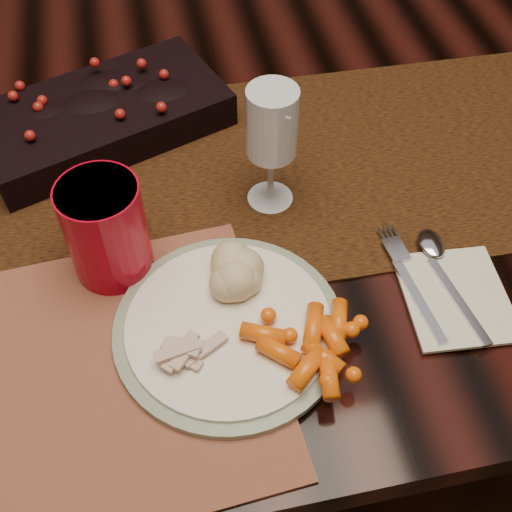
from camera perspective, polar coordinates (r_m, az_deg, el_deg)
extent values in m
plane|color=black|center=(1.50, -1.40, -11.95)|extent=(5.00, 5.00, 0.00)
cube|color=black|center=(1.18, -1.75, -3.66)|extent=(1.80, 1.00, 0.75)
cube|color=#331C0B|center=(0.86, 1.87, 7.70)|extent=(1.88, 0.42, 0.00)
cube|color=#815B4A|center=(0.69, -17.31, -10.95)|extent=(0.47, 0.36, 0.00)
cylinder|color=white|center=(0.69, -2.43, -6.34)|extent=(0.30, 0.30, 0.01)
cube|color=silver|center=(0.75, 17.32, -3.50)|extent=(0.12, 0.14, 0.00)
cylinder|color=#AD041B|center=(0.71, -13.18, 2.28)|extent=(0.09, 0.09, 0.12)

